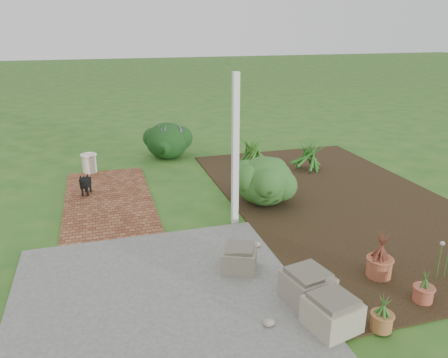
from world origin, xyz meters
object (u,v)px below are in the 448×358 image
object	(u,v)px
black_dog	(85,183)
stone_trough_near	(332,314)
evergreen_shrub	(265,180)
cream_ceramic_urn	(89,163)

from	to	relation	value
black_dog	stone_trough_near	bearing A→B (deg)	-48.02
stone_trough_near	evergreen_shrub	size ratio (longest dim) A/B	0.47
black_dog	cream_ceramic_urn	xyz separation A→B (m)	(0.08, 1.40, -0.04)
black_dog	evergreen_shrub	size ratio (longest dim) A/B	0.44
black_dog	cream_ceramic_urn	world-z (taller)	cream_ceramic_urn
black_dog	evergreen_shrub	distance (m)	3.46
stone_trough_near	evergreen_shrub	xyz separation A→B (m)	(0.60, 3.56, 0.27)
cream_ceramic_urn	stone_trough_near	bearing A→B (deg)	-68.22
stone_trough_near	evergreen_shrub	bearing A→B (deg)	80.38
black_dog	cream_ceramic_urn	distance (m)	1.40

